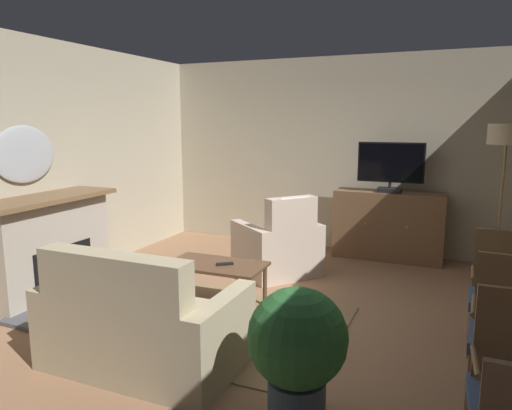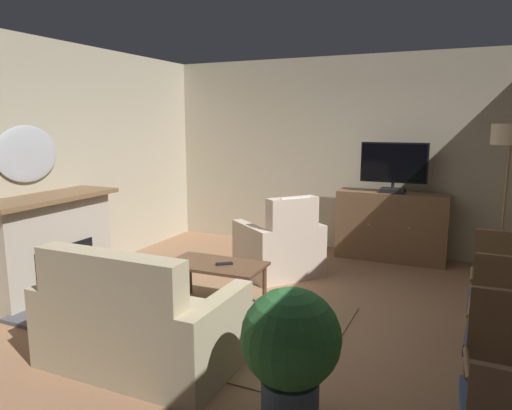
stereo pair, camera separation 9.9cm
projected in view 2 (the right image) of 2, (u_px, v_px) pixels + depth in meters
name	position (u px, v px, depth m)	size (l,w,h in m)	color
ground_plane	(256.00, 319.00, 4.65)	(5.87, 6.35, 0.04)	#936B4C
wall_back	(337.00, 154.00, 7.02)	(5.87, 0.10, 2.84)	#B2A88E
wall_left	(48.00, 164.00, 5.49)	(0.10, 6.35, 2.84)	#B2A88E
rug_central	(227.00, 324.00, 4.46)	(2.11, 1.81, 0.01)	#8E704C
fireplace	(51.00, 247.00, 5.21)	(0.95, 1.63, 1.11)	#4C4C51
wall_mirror_oval	(27.00, 154.00, 5.13)	(0.06, 0.81, 0.62)	#B2B7BF
tv_cabinet	(391.00, 228.00, 6.51)	(1.48, 0.46, 0.95)	#4A3523
television	(394.00, 166.00, 6.31)	(0.88, 0.20, 0.68)	black
coffee_table	(216.00, 269.00, 4.82)	(1.01, 0.58, 0.47)	brown
tv_remote	(224.00, 264.00, 4.76)	(0.17, 0.05, 0.02)	black
sofa_floral	(138.00, 326.00, 3.67)	(1.52, 0.89, 0.99)	tan
armchair_angled_to_table	(280.00, 248.00, 5.90)	(1.22, 1.23, 1.04)	#C6B29E
side_chair_mid_row	(511.00, 389.00, 2.44)	(0.50, 0.44, 1.03)	#42567A
side_chair_tucked_against_wall	(503.00, 329.00, 3.18)	(0.48, 0.49, 1.00)	#42567A
side_chair_nearest_door	(497.00, 292.00, 3.86)	(0.44, 0.45, 1.01)	#42567A
potted_plant_tall_palm_by_window	(291.00, 346.00, 2.96)	(0.64, 0.64, 0.89)	#3D4C5B
floor_lamp	(510.00, 151.00, 5.43)	(0.43, 0.43, 1.88)	#4C4233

